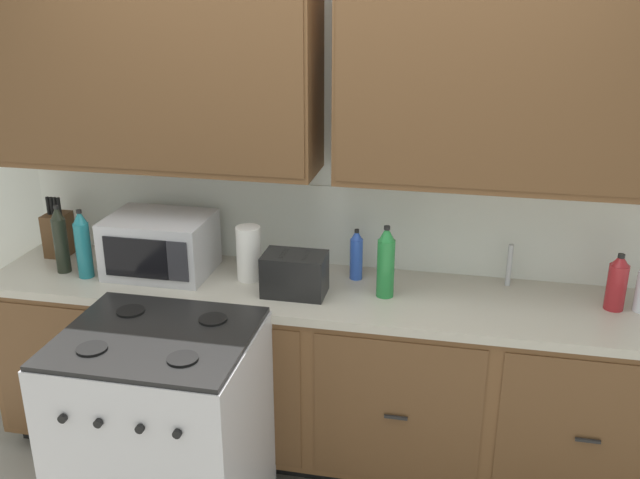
# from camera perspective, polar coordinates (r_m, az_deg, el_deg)

# --- Properties ---
(wall_unit) EXTENTS (4.33, 0.40, 2.40)m
(wall_unit) POSITION_cam_1_polar(r_m,az_deg,el_deg) (3.20, 0.90, 9.63)
(wall_unit) COLOR silver
(wall_unit) RESTS_ON ground_plane
(counter_run) EXTENTS (3.16, 0.64, 0.91)m
(counter_run) POSITION_cam_1_polar(r_m,az_deg,el_deg) (3.45, 0.15, -10.63)
(counter_run) COLOR black
(counter_run) RESTS_ON ground_plane
(stove_range) EXTENTS (0.76, 0.68, 0.95)m
(stove_range) POSITION_cam_1_polar(r_m,az_deg,el_deg) (3.09, -12.47, -15.19)
(stove_range) COLOR #B7B7BC
(stove_range) RESTS_ON ground_plane
(microwave) EXTENTS (0.48, 0.37, 0.28)m
(microwave) POSITION_cam_1_polar(r_m,az_deg,el_deg) (3.45, -12.78, -0.41)
(microwave) COLOR #B7B7BC
(microwave) RESTS_ON counter_run
(toaster) EXTENTS (0.28, 0.18, 0.19)m
(toaster) POSITION_cam_1_polar(r_m,az_deg,el_deg) (3.15, -2.06, -2.81)
(toaster) COLOR black
(toaster) RESTS_ON counter_run
(knife_block) EXTENTS (0.11, 0.14, 0.31)m
(knife_block) POSITION_cam_1_polar(r_m,az_deg,el_deg) (3.82, -20.37, 0.46)
(knife_block) COLOR #52361E
(knife_block) RESTS_ON counter_run
(sink_faucet) EXTENTS (0.02, 0.02, 0.20)m
(sink_faucet) POSITION_cam_1_polar(r_m,az_deg,el_deg) (3.35, 15.05, -2.02)
(sink_faucet) COLOR #B2B5BA
(sink_faucet) RESTS_ON counter_run
(paper_towel_roll) EXTENTS (0.12, 0.12, 0.26)m
(paper_towel_roll) POSITION_cam_1_polar(r_m,az_deg,el_deg) (3.30, -5.77, -1.12)
(paper_towel_roll) COLOR white
(paper_towel_roll) RESTS_ON counter_run
(bottle_green) EXTENTS (0.08, 0.08, 0.33)m
(bottle_green) POSITION_cam_1_polar(r_m,az_deg,el_deg) (3.12, 5.34, -1.85)
(bottle_green) COLOR #237A38
(bottle_green) RESTS_ON counter_run
(bottle_dark) EXTENTS (0.07, 0.07, 0.34)m
(bottle_dark) POSITION_cam_1_polar(r_m,az_deg,el_deg) (3.58, -20.24, -0.02)
(bottle_dark) COLOR black
(bottle_dark) RESTS_ON counter_run
(bottle_red) EXTENTS (0.08, 0.08, 0.25)m
(bottle_red) POSITION_cam_1_polar(r_m,az_deg,el_deg) (3.25, 22.88, -3.22)
(bottle_red) COLOR maroon
(bottle_red) RESTS_ON counter_run
(bottle_teal) EXTENTS (0.07, 0.07, 0.33)m
(bottle_teal) POSITION_cam_1_polar(r_m,az_deg,el_deg) (3.48, -18.61, -0.39)
(bottle_teal) COLOR #1E707A
(bottle_teal) RESTS_ON counter_run
(bottle_blue) EXTENTS (0.06, 0.06, 0.25)m
(bottle_blue) POSITION_cam_1_polar(r_m,az_deg,el_deg) (3.30, 2.95, -1.23)
(bottle_blue) COLOR blue
(bottle_blue) RESTS_ON counter_run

